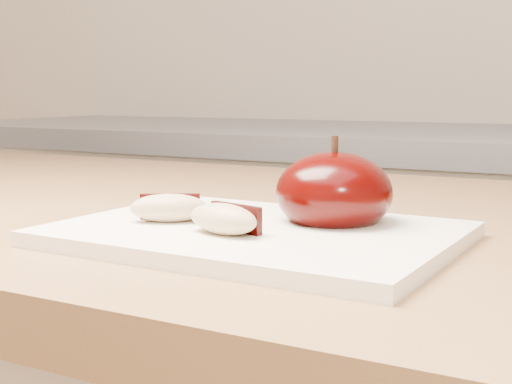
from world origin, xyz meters
The scene contains 4 objects.
cutting_board centered at (-0.03, 0.36, 0.91)m, with size 0.28×0.20×0.01m, color white.
apple_half centered at (0.01, 0.40, 0.93)m, with size 0.09×0.09×0.07m.
apple_wedge_a centered at (-0.10, 0.35, 0.92)m, with size 0.06×0.05×0.02m.
apple_wedge_b centered at (-0.04, 0.33, 0.92)m, with size 0.06×0.04×0.02m.
Camera 1 is at (0.21, -0.08, 1.01)m, focal length 50.00 mm.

